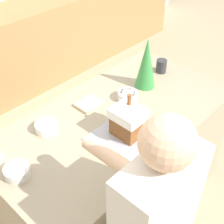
{
  "coord_description": "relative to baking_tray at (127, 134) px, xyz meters",
  "views": [
    {
      "loc": [
        -1.1,
        -1.0,
        2.19
      ],
      "look_at": [
        -0.04,
        0.0,
        1.0
      ],
      "focal_mm": 50.0,
      "sensor_mm": 36.0,
      "label": 1
    }
  ],
  "objects": [
    {
      "name": "mug",
      "position": [
        0.69,
        0.27,
        0.05
      ],
      "size": [
        0.08,
        0.08,
        0.1
      ],
      "color": "#2D2D33",
      "rests_on": "kitchen_island"
    },
    {
      "name": "baking_tray",
      "position": [
        0.0,
        0.0,
        0.0
      ],
      "size": [
        0.42,
        0.33,
        0.01
      ],
      "color": "#9E9EA8",
      "rests_on": "kitchen_island"
    },
    {
      "name": "ground_plane",
      "position": [
        0.07,
        0.16,
        -0.95
      ],
      "size": [
        12.0,
        12.0,
        0.0
      ],
      "primitive_type": "plane",
      "color": "tan"
    },
    {
      "name": "kitchen_island",
      "position": [
        0.07,
        0.16,
        -0.48
      ],
      "size": [
        1.61,
        0.84,
        0.94
      ],
      "color": "gray",
      "rests_on": "ground_plane"
    },
    {
      "name": "candy_bowl_far_right",
      "position": [
        0.26,
        0.23,
        0.03
      ],
      "size": [
        0.13,
        0.13,
        0.05
      ],
      "color": "silver",
      "rests_on": "kitchen_island"
    },
    {
      "name": "cookbook",
      "position": [
        0.04,
        0.37,
        0.01
      ],
      "size": [
        0.16,
        0.12,
        0.02
      ],
      "color": "#CCB78C",
      "rests_on": "kitchen_island"
    },
    {
      "name": "decorative_tree",
      "position": [
        0.47,
        0.24,
        0.18
      ],
      "size": [
        0.14,
        0.14,
        0.36
      ],
      "color": "#33843D",
      "rests_on": "kitchen_island"
    },
    {
      "name": "candy_bowl_behind_tray",
      "position": [
        -0.3,
        0.37,
        0.03
      ],
      "size": [
        0.13,
        0.13,
        0.05
      ],
      "color": "white",
      "rests_on": "kitchen_island"
    },
    {
      "name": "candy_bowl_near_tray_right",
      "position": [
        -0.61,
        0.21,
        0.03
      ],
      "size": [
        0.13,
        0.13,
        0.05
      ],
      "color": "silver",
      "rests_on": "kitchen_island"
    },
    {
      "name": "gingerbread_house",
      "position": [
        0.0,
        0.0,
        0.1
      ],
      "size": [
        0.16,
        0.18,
        0.24
      ],
      "color": "brown",
      "rests_on": "baking_tray"
    }
  ]
}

